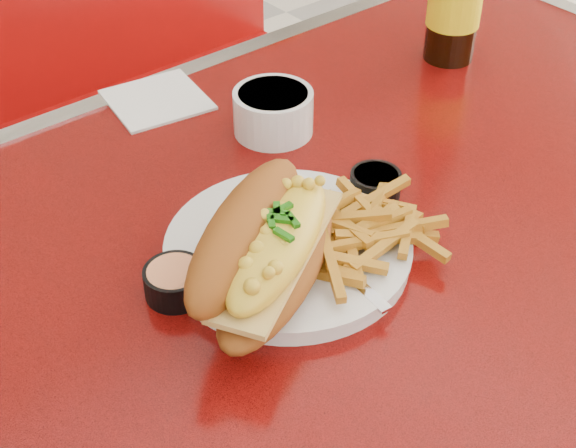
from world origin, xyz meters
TOP-DOWN VIEW (x-y plane):
  - diner_table at (0.00, 0.00)m, footprint 1.23×0.83m
  - booth_bench_far at (0.00, 0.81)m, footprint 1.20×0.51m
  - dinner_plate at (-0.09, 0.03)m, footprint 0.31×0.31m
  - mac_hoagie at (-0.14, -0.00)m, footprint 0.24×0.20m
  - fries_pile at (-0.04, -0.00)m, footprint 0.14×0.13m
  - fork at (-0.07, -0.01)m, footprint 0.03×0.17m
  - gravy_ramekin at (0.04, 0.21)m, footprint 0.11×0.11m
  - sauce_cup_left at (-0.20, 0.05)m, footprint 0.07×0.07m
  - sauce_cup_right at (0.04, 0.04)m, footprint 0.07×0.07m
  - paper_napkin at (-0.03, 0.36)m, footprint 0.13×0.13m

SIDE VIEW (x-z plane):
  - booth_bench_far at x=0.00m, z-range -0.16..0.74m
  - diner_table at x=0.00m, z-range 0.22..0.99m
  - paper_napkin at x=-0.03m, z-range 0.77..0.77m
  - dinner_plate at x=-0.09m, z-range 0.77..0.79m
  - sauce_cup_right at x=0.04m, z-range 0.77..0.80m
  - sauce_cup_left at x=-0.20m, z-range 0.77..0.80m
  - fork at x=-0.07m, z-range 0.79..0.79m
  - gravy_ramekin at x=0.04m, z-range 0.77..0.82m
  - fries_pile at x=-0.04m, z-range 0.79..0.82m
  - mac_hoagie at x=-0.14m, z-range 0.78..0.88m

